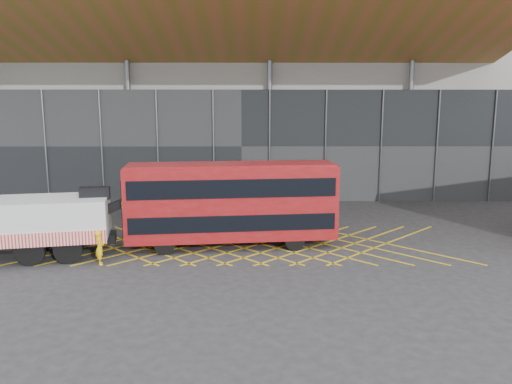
{
  "coord_description": "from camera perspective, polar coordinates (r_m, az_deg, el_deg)",
  "views": [
    {
      "loc": [
        2.9,
        -24.44,
        6.95
      ],
      "look_at": [
        3.0,
        1.5,
        2.4
      ],
      "focal_mm": 35.0,
      "sensor_mm": 36.0,
      "label": 1
    }
  ],
  "objects": [
    {
      "name": "ground_plane",
      "position": [
        25.57,
        -6.76,
        -5.89
      ],
      "size": [
        120.0,
        120.0,
        0.0
      ],
      "primitive_type": "plane",
      "color": "#27282A"
    },
    {
      "name": "worker",
      "position": [
        23.08,
        -17.43,
        -6.08
      ],
      "size": [
        0.55,
        0.65,
        1.52
      ],
      "primitive_type": "imported",
      "rotation": [
        0.0,
        0.0,
        1.97
      ],
      "color": "yellow",
      "rests_on": "ground_plane"
    },
    {
      "name": "construction_building",
      "position": [
        42.89,
        -1.57,
        12.66
      ],
      "size": [
        55.0,
        23.97,
        18.0
      ],
      "color": "gray",
      "rests_on": "ground_plane"
    },
    {
      "name": "road_markings",
      "position": [
        25.41,
        -1.35,
        -5.91
      ],
      "size": [
        21.56,
        7.16,
        0.01
      ],
      "color": "gold",
      "rests_on": "ground_plane"
    },
    {
      "name": "bus_towed",
      "position": [
        24.46,
        -2.83,
        -1.01
      ],
      "size": [
        10.4,
        3.52,
        4.15
      ],
      "rotation": [
        0.0,
        0.0,
        0.11
      ],
      "color": "maroon",
      "rests_on": "ground_plane"
    }
  ]
}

